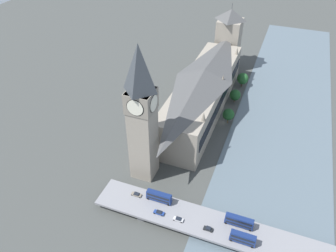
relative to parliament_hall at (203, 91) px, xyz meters
The scene contains 16 objects.
ground_plane 22.68m from the parliament_hall, 152.42° to the left, with size 600.00×600.00×0.00m, color #424442.
river_water 52.33m from the parliament_hall, behind, with size 56.63×360.00×0.30m, color slate.
parliament_hall is the anchor object (origin of this frame).
clock_tower 67.91m from the parliament_hall, 79.87° to the left, with size 12.20×12.20×69.47m.
victoria_tower 66.87m from the parliament_hall, 89.95° to the right, with size 17.12×17.12×48.98m.
road_bridge 98.69m from the parliament_hall, 120.42° to the left, with size 145.25×15.35×4.03m.
double_decker_bus_lead 90.49m from the parliament_hall, 115.90° to the left, with size 11.88×2.53×5.05m.
double_decker_bus_mid 81.32m from the parliament_hall, 92.53° to the left, with size 11.72×2.56×5.01m.
double_decker_bus_rear 98.35m from the parliament_hall, 115.55° to the left, with size 10.27×2.55×5.06m.
car_northbound_lead 88.23m from the parliament_hall, 94.05° to the left, with size 4.66×1.87×1.37m.
car_northbound_tail 82.64m from the parliament_hall, 84.93° to the left, with size 4.70×1.88×1.33m.
car_southbound_mid 92.64m from the parliament_hall, 107.80° to the left, with size 3.87×1.84×1.43m.
car_southbound_tail 89.55m from the parliament_hall, 99.79° to the left, with size 4.37×1.82×1.41m.
tree_embankment_near 44.56m from the parliament_hall, 114.36° to the right, with size 7.94×7.94×10.32m.
tree_embankment_mid 21.33m from the parliament_hall, 159.02° to the left, with size 7.04×7.04×9.97m.
tree_embankment_far 26.52m from the parliament_hall, 134.15° to the right, with size 7.26×7.26×9.03m.
Camera 1 is at (-26.51, 161.43, 119.78)m, focal length 35.00 mm.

